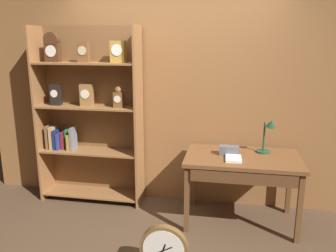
{
  "coord_description": "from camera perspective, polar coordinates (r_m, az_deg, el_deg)",
  "views": [
    {
      "loc": [
        0.66,
        -2.62,
        1.93
      ],
      "look_at": [
        0.06,
        0.63,
        1.12
      ],
      "focal_mm": 36.36,
      "sensor_mm": 36.0,
      "label": 1
    }
  ],
  "objects": [
    {
      "name": "toolbox_small",
      "position": [
        3.69,
        10.19,
        -4.04
      ],
      "size": [
        0.21,
        0.09,
        0.1
      ],
      "primitive_type": "cube",
      "color": "#595960",
      "rests_on": "workbench"
    },
    {
      "name": "desk_lamp",
      "position": [
        3.79,
        16.37,
        -1.38
      ],
      "size": [
        0.2,
        0.2,
        0.39
      ],
      "color": "#1E472D",
      "rests_on": "workbench"
    },
    {
      "name": "workbench",
      "position": [
        3.69,
        12.36,
        -6.39
      ],
      "size": [
        1.2,
        0.72,
        0.76
      ],
      "color": "brown",
      "rests_on": "ground"
    },
    {
      "name": "round_clock_large",
      "position": [
        3.05,
        -0.68,
        -20.02
      ],
      "size": [
        0.41,
        0.11,
        0.45
      ],
      "color": "brown",
      "rests_on": "ground"
    },
    {
      "name": "back_wood_panel",
      "position": [
        4.07,
        0.99,
        4.91
      ],
      "size": [
        4.8,
        0.05,
        2.6
      ],
      "primitive_type": "cube",
      "color": "brown",
      "rests_on": "ground"
    },
    {
      "name": "open_repair_manual",
      "position": [
        3.56,
        10.93,
        -5.38
      ],
      "size": [
        0.17,
        0.22,
        0.02
      ],
      "primitive_type": "cube",
      "rotation": [
        0.0,
        0.0,
        0.03
      ],
      "color": "silver",
      "rests_on": "workbench"
    },
    {
      "name": "bookshelf",
      "position": [
        4.21,
        -13.36,
        1.91
      ],
      "size": [
        1.26,
        0.34,
        2.12
      ],
      "color": "brown",
      "rests_on": "ground"
    }
  ]
}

